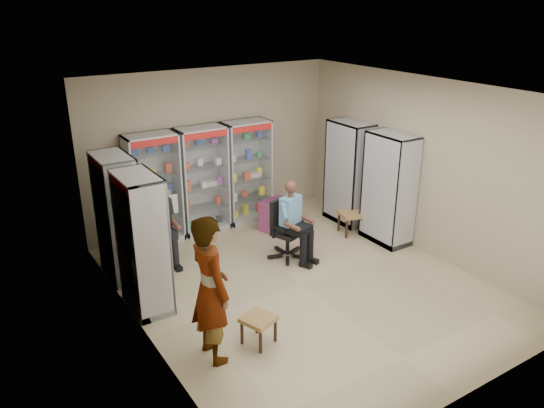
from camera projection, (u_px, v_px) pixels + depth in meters
floor at (302, 284)px, 8.26m from camera, size 6.00×6.00×0.00m
room_shell at (305, 164)px, 7.54m from camera, size 5.02×6.02×3.01m
cabinet_back_left at (154, 189)px, 9.39m from camera, size 0.90×0.50×2.00m
cabinet_back_mid at (203, 180)px, 9.87m from camera, size 0.90×0.50×2.00m
cabinet_back_right at (247, 172)px, 10.34m from camera, size 0.90×0.50×2.00m
cabinet_right_far at (349, 173)px, 10.27m from camera, size 0.90×0.50×2.00m
cabinet_right_near at (389, 189)px, 9.40m from camera, size 0.90×0.50×2.00m
cabinet_left_far at (118, 217)px, 8.20m from camera, size 0.90×0.50×2.00m
cabinet_left_near at (143, 243)px, 7.33m from camera, size 0.90×0.50×2.00m
wooden_chair at (158, 234)px, 8.89m from camera, size 0.42×0.42×0.94m
seated_customer at (158, 224)px, 8.77m from camera, size 0.44×0.60×1.34m
office_chair at (288, 230)px, 8.95m from camera, size 0.72×0.72×1.03m
seated_shopkeeper at (289, 223)px, 8.86m from camera, size 0.61×0.71×1.31m
pink_trunk at (280, 216)px, 10.09m from camera, size 0.75×0.74×0.58m
tea_glass at (280, 200)px, 9.96m from camera, size 0.07×0.07×0.10m
woven_stool_a at (351, 223)px, 9.98m from camera, size 0.52×0.52×0.43m
woven_stool_b at (259, 330)px, 6.81m from camera, size 0.49×0.49×0.38m
standing_man at (210, 289)px, 6.29m from camera, size 0.45×0.69×1.89m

